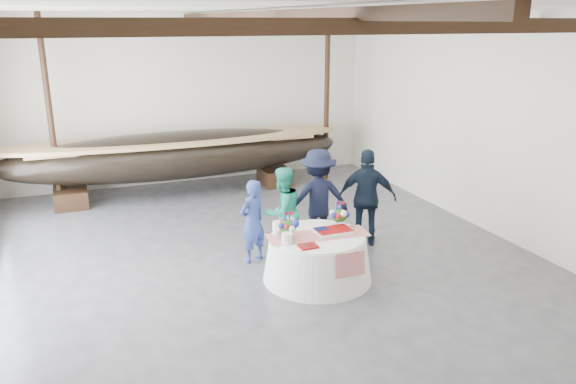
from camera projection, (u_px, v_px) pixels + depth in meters
name	position (u px, v px, depth m)	size (l,w,h in m)	color
floor	(263.00, 261.00, 10.49)	(10.00, 12.00, 0.01)	#3D3D42
wall_back	(190.00, 100.00, 15.17)	(10.00, 0.02, 4.50)	silver
wall_front	(501.00, 290.00, 4.48)	(10.00, 0.02, 4.50)	silver
wall_right	(491.00, 125.00, 11.56)	(0.02, 12.00, 4.50)	silver
ceiling	(259.00, 8.00, 9.16)	(10.00, 12.00, 0.01)	white
pavilion_structure	(245.00, 38.00, 10.04)	(9.80, 11.76, 4.50)	black
longboat_display	(178.00, 155.00, 14.20)	(8.76, 1.75, 1.64)	black
banquet_table	(317.00, 257.00, 9.67)	(1.88, 1.88, 0.81)	silver
tabletop_items	(314.00, 225.00, 9.59)	(1.79, 0.96, 0.40)	red
guest_woman_blue	(253.00, 221.00, 10.29)	(0.57, 0.37, 1.57)	navy
guest_woman_teal	(282.00, 212.00, 10.55)	(0.84, 0.65, 1.72)	#1FA383
guest_man_left	(318.00, 198.00, 10.96)	(1.26, 0.73, 1.96)	black
guest_man_right	(367.00, 198.00, 11.02)	(1.14, 0.47, 1.94)	black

